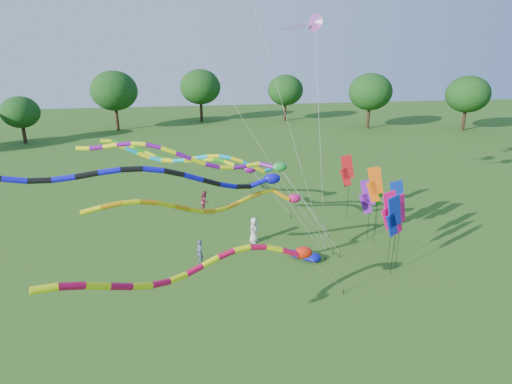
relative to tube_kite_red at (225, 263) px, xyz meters
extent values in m
plane|color=#225115|center=(4.62, 3.66, -4.01)|extent=(160.00, 160.00, 0.00)
cylinder|color=#382314|center=(39.10, 41.77, -2.50)|extent=(0.50, 0.50, 3.01)
ellipsoid|color=#103B11|center=(39.10, 41.77, 1.42)|extent=(6.35, 6.35, 5.40)
cylinder|color=#382314|center=(29.18, 51.59, -2.41)|extent=(0.50, 0.50, 3.19)
ellipsoid|color=#103B11|center=(29.18, 51.59, 1.75)|extent=(6.73, 6.73, 5.72)
cylinder|color=#382314|center=(16.51, 58.94, -2.86)|extent=(0.50, 0.50, 2.31)
ellipsoid|color=#103B11|center=(16.51, 58.94, 0.15)|extent=(4.87, 4.87, 4.14)
cylinder|color=#382314|center=(1.98, 56.44, -2.86)|extent=(0.50, 0.50, 2.30)
ellipsoid|color=#103B11|center=(1.98, 56.44, 0.14)|extent=(4.85, 4.85, 4.12)
cylinder|color=#382314|center=(-11.80, 54.62, -2.45)|extent=(0.50, 0.50, 3.12)
ellipsoid|color=#103B11|center=(-11.80, 54.62, 1.62)|extent=(6.58, 6.58, 5.60)
cylinder|color=#382314|center=(-24.90, 49.36, -2.22)|extent=(0.50, 0.50, 3.58)
ellipsoid|color=#103B11|center=(-24.90, 49.36, 2.46)|extent=(7.57, 7.57, 6.43)
cylinder|color=black|center=(6.62, 2.98, -3.86)|extent=(0.05, 0.05, 0.30)
cylinder|color=silver|center=(5.27, 2.36, -2.21)|extent=(0.02, 0.02, 4.23)
ellipsoid|color=red|center=(3.93, 1.74, -0.70)|extent=(0.92, 0.59, 0.59)
cylinder|color=red|center=(3.20, 1.52, -0.51)|extent=(0.27, 0.27, 0.91)
cylinder|color=#F4FF0D|center=(2.40, 1.35, -0.16)|extent=(0.27, 0.27, 0.87)
cylinder|color=red|center=(1.61, 1.15, 0.07)|extent=(0.27, 0.27, 0.83)
cylinder|color=#F4FF0D|center=(0.85, 0.90, 0.16)|extent=(0.27, 0.27, 0.80)
cylinder|color=red|center=(0.11, 0.59, 0.12)|extent=(0.27, 0.27, 0.81)
cylinder|color=#F4FF0D|center=(-0.60, 0.22, 0.00)|extent=(0.27, 0.27, 0.81)
cylinder|color=red|center=(-1.28, -0.21, -0.10)|extent=(0.27, 0.27, 0.82)
cylinder|color=#F4FF0D|center=(-1.95, -0.69, -0.12)|extent=(0.27, 0.27, 0.82)
cylinder|color=red|center=(-2.60, -1.19, -0.01)|extent=(0.27, 0.27, 0.84)
cylinder|color=#F4FF0D|center=(-3.24, -1.70, 0.24)|extent=(0.27, 0.27, 0.88)
cylinder|color=red|center=(-3.90, -2.19, 0.58)|extent=(0.27, 0.27, 0.90)
cylinder|color=#F4FF0D|center=(-4.57, -2.64, 0.94)|extent=(0.27, 0.27, 0.88)
cylinder|color=red|center=(-5.27, -3.05, 1.24)|extent=(0.27, 0.27, 0.84)
cylinder|color=#F4FF0D|center=(-5.99, -3.39, 1.42)|extent=(0.27, 0.27, 0.81)
cylinder|color=black|center=(7.61, 7.53, -3.86)|extent=(0.05, 0.05, 0.30)
cylinder|color=silver|center=(6.08, 6.81, -1.62)|extent=(0.02, 0.02, 5.41)
ellipsoid|color=#CC165A|center=(4.55, 6.10, 0.50)|extent=(0.80, 0.52, 0.52)
cylinder|color=orange|center=(3.76, 6.02, 0.78)|extent=(0.23, 0.23, 1.10)
cylinder|color=yellow|center=(2.93, 5.94, 1.05)|extent=(0.23, 0.23, 0.79)
cylinder|color=orange|center=(2.21, 5.60, 0.99)|extent=(0.23, 0.23, 0.80)
cylinder|color=yellow|center=(1.53, 5.19, 0.88)|extent=(0.23, 0.23, 0.81)
cylinder|color=orange|center=(0.87, 4.74, 0.79)|extent=(0.23, 0.23, 0.81)
cylinder|color=yellow|center=(0.22, 4.25, 0.80)|extent=(0.23, 0.23, 0.82)
cylinder|color=orange|center=(-0.41, 3.74, 0.94)|extent=(0.23, 0.23, 0.85)
cylinder|color=yellow|center=(-1.05, 3.23, 1.22)|extent=(0.23, 0.23, 0.88)
cylinder|color=orange|center=(-1.71, 2.76, 1.58)|extent=(0.23, 0.23, 0.89)
cylinder|color=yellow|center=(-2.38, 2.33, 1.94)|extent=(0.23, 0.23, 0.86)
cylinder|color=orange|center=(-3.08, 1.95, 2.22)|extent=(0.23, 0.23, 0.82)
cylinder|color=yellow|center=(-3.81, 1.64, 2.37)|extent=(0.23, 0.23, 0.80)
cylinder|color=orange|center=(-4.57, 1.39, 2.38)|extent=(0.23, 0.23, 0.80)
cylinder|color=yellow|center=(-5.35, 1.19, 2.28)|extent=(0.23, 0.23, 0.82)
cylinder|color=black|center=(7.87, 7.04, -3.86)|extent=(0.05, 0.05, 0.30)
cylinder|color=silver|center=(5.92, 7.18, -0.85)|extent=(0.02, 0.02, 6.97)
ellipsoid|color=green|center=(3.96, 7.33, 2.04)|extent=(0.87, 0.56, 0.56)
cylinder|color=#6A0B82|center=(3.24, 7.61, 2.10)|extent=(0.25, 0.25, 0.92)
cylinder|color=#DCE70C|center=(2.47, 7.83, 2.10)|extent=(0.25, 0.25, 0.81)
cylinder|color=#6A0B82|center=(1.67, 7.73, 2.03)|extent=(0.25, 0.25, 0.81)
cylinder|color=#DCE70C|center=(0.87, 7.61, 2.07)|extent=(0.25, 0.25, 0.82)
cylinder|color=#6A0B82|center=(0.08, 7.47, 2.25)|extent=(0.25, 0.25, 0.85)
cylinder|color=#DCE70C|center=(-0.72, 7.36, 2.56)|extent=(0.25, 0.25, 0.88)
cylinder|color=#6A0B82|center=(-1.51, 7.28, 2.92)|extent=(0.25, 0.25, 0.88)
cylinder|color=#DCE70C|center=(-2.30, 7.27, 3.28)|extent=(0.25, 0.25, 0.85)
cylinder|color=#6A0B82|center=(-3.09, 7.32, 3.53)|extent=(0.25, 0.25, 0.81)
cylinder|color=#DCE70C|center=(-3.87, 7.44, 3.65)|extent=(0.25, 0.25, 0.79)
cylinder|color=#6A0B82|center=(-4.64, 7.62, 3.63)|extent=(0.25, 0.25, 0.80)
cylinder|color=#DCE70C|center=(-5.41, 7.84, 3.52)|extent=(0.25, 0.25, 0.82)
cylinder|color=#6A0B82|center=(-6.18, 8.09, 3.39)|extent=(0.25, 0.25, 0.82)
cylinder|color=#DCE70C|center=(-6.95, 8.34, 3.32)|extent=(0.25, 0.25, 0.81)
cylinder|color=black|center=(6.88, 6.86, -3.86)|extent=(0.05, 0.05, 0.30)
cylinder|color=silver|center=(5.04, 6.32, -0.95)|extent=(0.02, 0.02, 6.76)
ellipsoid|color=#100BA7|center=(3.20, 5.78, 1.83)|extent=(0.92, 0.59, 0.59)
cylinder|color=#100CCD|center=(2.40, 5.57, 1.69)|extent=(0.27, 0.27, 0.99)
cylinder|color=black|center=(1.51, 5.23, 1.64)|extent=(0.27, 0.27, 0.98)
cylinder|color=#100CCD|center=(0.66, 4.78, 1.89)|extent=(0.27, 0.27, 1.01)
cylinder|color=black|center=(-0.21, 4.37, 2.24)|extent=(0.27, 0.27, 1.04)
cylinder|color=#100CCD|center=(-1.09, 4.00, 2.64)|extent=(0.27, 0.27, 1.03)
cylinder|color=black|center=(-1.98, 3.69, 3.01)|extent=(0.27, 0.27, 1.00)
cylinder|color=#100CCD|center=(-2.90, 3.45, 3.27)|extent=(0.27, 0.27, 0.97)
cylinder|color=black|center=(-3.83, 3.27, 3.38)|extent=(0.27, 0.27, 0.96)
cylinder|color=#100CCD|center=(-4.78, 3.15, 3.37)|extent=(0.27, 0.27, 0.96)
cylinder|color=black|center=(-5.74, 3.06, 3.27)|extent=(0.27, 0.27, 0.97)
cylinder|color=#100CCD|center=(-6.70, 2.97, 3.17)|extent=(0.27, 0.27, 0.97)
cylinder|color=black|center=(-7.66, 2.88, 3.16)|extent=(0.27, 0.27, 0.96)
cylinder|color=#100CCD|center=(-8.61, 2.75, 3.27)|extent=(0.27, 0.27, 0.97)
cylinder|color=black|center=(8.17, 9.97, -3.86)|extent=(0.05, 0.05, 0.30)
cylinder|color=silver|center=(6.35, 9.97, -1.24)|extent=(0.02, 0.02, 6.17)
ellipsoid|color=#F1460E|center=(4.53, 9.97, 1.25)|extent=(0.87, 0.56, 0.56)
cylinder|color=#0BB4C8|center=(3.83, 9.77, 1.20)|extent=(0.25, 0.25, 0.82)
cylinder|color=yellow|center=(3.12, 9.52, 1.34)|extent=(0.25, 0.25, 0.81)
cylinder|color=#0BB4C8|center=(2.41, 9.45, 1.71)|extent=(0.25, 0.25, 0.79)
cylinder|color=yellow|center=(1.70, 9.44, 2.02)|extent=(0.25, 0.25, 0.76)
cylinder|color=#0BB4C8|center=(1.00, 9.50, 2.21)|extent=(0.25, 0.25, 0.72)
cylinder|color=yellow|center=(0.29, 9.62, 2.26)|extent=(0.25, 0.25, 0.72)
cylinder|color=#0BB4C8|center=(-0.42, 9.79, 2.19)|extent=(0.25, 0.25, 0.74)
cylinder|color=yellow|center=(-1.13, 9.98, 2.05)|extent=(0.25, 0.25, 0.75)
cylinder|color=#0BB4C8|center=(-1.83, 10.17, 1.94)|extent=(0.25, 0.25, 0.74)
cylinder|color=yellow|center=(-2.54, 10.34, 1.92)|extent=(0.25, 0.25, 0.72)
cylinder|color=#0BB4C8|center=(-3.25, 10.46, 2.03)|extent=(0.25, 0.25, 0.74)
cylinder|color=yellow|center=(-3.96, 10.51, 2.28)|extent=(0.25, 0.25, 0.77)
cylinder|color=#0BB4C8|center=(-4.67, 10.50, 2.61)|extent=(0.25, 0.25, 0.80)
cylinder|color=yellow|center=(-5.37, 10.43, 2.96)|extent=(0.25, 0.25, 0.79)
cylinder|color=black|center=(6.44, 14.08, -3.86)|extent=(0.05, 0.05, 0.30)
cylinder|color=silver|center=(4.89, 14.39, -1.91)|extent=(0.02, 0.02, 4.83)
ellipsoid|color=#890C7F|center=(3.33, 14.70, -0.09)|extent=(0.99, 0.64, 0.64)
cylinder|color=#24A015|center=(2.56, 14.57, 0.14)|extent=(0.29, 0.29, 1.05)
cylinder|color=#F1FF0D|center=(1.75, 14.49, 0.49)|extent=(0.29, 0.29, 0.81)
cylinder|color=#24A015|center=(1.01, 14.73, 0.67)|extent=(0.29, 0.29, 0.79)
cylinder|color=#F1FF0D|center=(0.29, 15.02, 0.70)|extent=(0.29, 0.29, 0.79)
cylinder|color=#24A015|center=(-0.44, 15.35, 0.62)|extent=(0.29, 0.29, 0.80)
cylinder|color=#F1FF0D|center=(-1.16, 15.69, 0.49)|extent=(0.29, 0.29, 0.81)
cylinder|color=#24A015|center=(-1.88, 16.02, 0.41)|extent=(0.29, 0.29, 0.79)
cylinder|color=#F1FF0D|center=(-2.61, 16.31, 0.43)|extent=(0.29, 0.29, 0.79)
cylinder|color=#24A015|center=(-3.35, 16.54, 0.59)|extent=(0.29, 0.29, 0.81)
cylinder|color=#F1FF0D|center=(-4.10, 16.72, 0.88)|extent=(0.29, 0.29, 0.84)
cylinder|color=#24A015|center=(-4.86, 16.82, 1.23)|extent=(0.29, 0.29, 0.86)
cylinder|color=#F1FF0D|center=(-5.64, 16.86, 1.58)|extent=(0.29, 0.29, 0.85)
cylinder|color=#24A015|center=(-6.43, 16.86, 1.84)|extent=(0.29, 0.29, 0.82)
cylinder|color=#F1FF0D|center=(-7.22, 16.83, 1.96)|extent=(0.29, 0.29, 0.80)
cylinder|color=black|center=(7.12, 7.66, -3.86)|extent=(0.04, 0.04, 0.30)
cylinder|color=silver|center=(4.38, 9.32, 5.78)|extent=(0.01, 0.01, 20.03)
cylinder|color=black|center=(7.12, 7.66, -3.86)|extent=(0.04, 0.04, 0.30)
cylinder|color=silver|center=(1.37, 7.48, 5.63)|extent=(0.01, 0.01, 21.93)
cylinder|color=black|center=(7.12, 7.66, -3.86)|extent=(0.04, 0.04, 0.30)
cylinder|color=silver|center=(6.97, 9.33, 3.18)|extent=(0.01, 0.01, 14.17)
cone|color=purple|center=(6.81, 11.00, 10.06)|extent=(1.43, 1.45, 1.21)
cube|color=purple|center=(6.11, 11.00, 9.91)|extent=(0.90, 0.12, 0.04)
cube|color=purple|center=(5.56, 11.00, 9.79)|extent=(0.90, 0.12, 0.04)
cube|color=purple|center=(5.01, 11.00, 9.67)|extent=(0.90, 0.12, 0.04)
cylinder|color=black|center=(11.65, 7.15, -1.73)|extent=(0.02, 0.02, 4.56)
cube|color=#0C2FAE|center=(11.44, 7.16, -0.05)|extent=(1.16, 0.12, 1.93)
cube|color=#0C2FAE|center=(11.36, 7.16, -0.85)|extent=(1.01, 0.12, 1.51)
cylinder|color=black|center=(10.68, 13.13, -1.63)|extent=(0.02, 0.02, 4.76)
cube|color=red|center=(10.47, 13.15, 0.16)|extent=(1.16, 0.22, 1.93)
cube|color=red|center=(10.39, 13.16, -0.64)|extent=(1.01, 0.20, 1.51)
cylinder|color=black|center=(11.79, 10.33, -1.93)|extent=(0.02, 0.02, 4.15)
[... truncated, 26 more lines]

